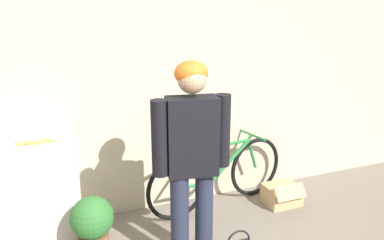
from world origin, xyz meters
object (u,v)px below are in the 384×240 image
banana (35,142)px  potted_plant (92,224)px  bicycle (219,175)px  cardboard_box (282,194)px  person (192,151)px

banana → potted_plant: (0.39, -0.41, -0.66)m
bicycle → potted_plant: (-1.39, -0.39, -0.06)m
banana → cardboard_box: banana is taller
person → banana: person is taller
bicycle → potted_plant: size_ratio=3.08×
person → cardboard_box: 1.69m
person → bicycle: size_ratio=1.01×
cardboard_box → person: bearing=-156.1°
bicycle → banana: bearing=169.7°
cardboard_box → banana: bearing=174.4°
cardboard_box → potted_plant: (-2.07, -0.17, 0.20)m
cardboard_box → bicycle: bearing=162.1°
person → potted_plant: size_ratio=3.10×
person → bicycle: person is taller
cardboard_box → potted_plant: size_ratio=0.68×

